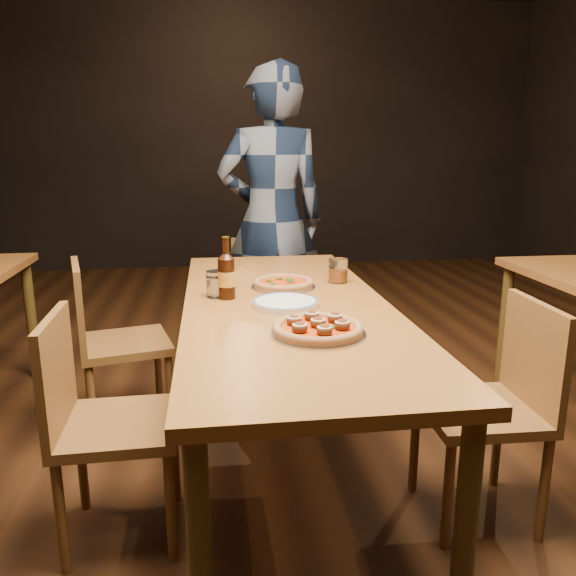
{
  "coord_description": "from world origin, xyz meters",
  "views": [
    {
      "loc": [
        -0.29,
        -2.12,
        1.33
      ],
      "look_at": [
        0.0,
        -0.05,
        0.82
      ],
      "focal_mm": 35.0,
      "sensor_mm": 36.0,
      "label": 1
    }
  ],
  "objects": [
    {
      "name": "ground",
      "position": [
        0.0,
        0.0,
        0.0
      ],
      "size": [
        9.0,
        9.0,
        0.0
      ],
      "primitive_type": "plane",
      "color": "black"
    },
    {
      "name": "table_main",
      "position": [
        0.0,
        0.0,
        0.68
      ],
      "size": [
        0.8,
        2.0,
        0.75
      ],
      "color": "brown",
      "rests_on": "ground"
    },
    {
      "name": "chair_main_nw",
      "position": [
        -0.62,
        -0.31,
        0.43
      ],
      "size": [
        0.41,
        0.41,
        0.85
      ],
      "primitive_type": null,
      "rotation": [
        0.0,
        0.0,
        1.59
      ],
      "color": "brown",
      "rests_on": "ground"
    },
    {
      "name": "chair_main_sw",
      "position": [
        -0.72,
        0.52,
        0.44
      ],
      "size": [
        0.5,
        0.5,
        0.88
      ],
      "primitive_type": null,
      "rotation": [
        0.0,
        0.0,
        1.81
      ],
      "color": "brown",
      "rests_on": "ground"
    },
    {
      "name": "chair_main_e",
      "position": [
        0.65,
        -0.38,
        0.43
      ],
      "size": [
        0.41,
        0.41,
        0.86
      ],
      "primitive_type": null,
      "rotation": [
        0.0,
        0.0,
        -1.6
      ],
      "color": "brown",
      "rests_on": "ground"
    },
    {
      "name": "chair_end",
      "position": [
        -0.0,
        1.21,
        0.42
      ],
      "size": [
        0.45,
        0.45,
        0.83
      ],
      "primitive_type": null,
      "rotation": [
        0.0,
        0.0,
        -0.19
      ],
      "color": "brown",
      "rests_on": "ground"
    },
    {
      "name": "pizza_meatball",
      "position": [
        0.05,
        -0.41,
        0.77
      ],
      "size": [
        0.32,
        0.32,
        0.06
      ],
      "rotation": [
        0.0,
        0.0,
        0.33
      ],
      "color": "#B7B7BF",
      "rests_on": "table_main"
    },
    {
      "name": "pizza_margherita",
      "position": [
        0.02,
        0.25,
        0.77
      ],
      "size": [
        0.28,
        0.28,
        0.04
      ],
      "rotation": [
        0.0,
        0.0,
        -0.33
      ],
      "color": "#B7B7BF",
      "rests_on": "table_main"
    },
    {
      "name": "plate_stack",
      "position": [
        -0.01,
        -0.06,
        0.76
      ],
      "size": [
        0.25,
        0.25,
        0.02
      ],
      "primitive_type": "cylinder",
      "color": "white",
      "rests_on": "table_main"
    },
    {
      "name": "beer_bottle",
      "position": [
        -0.23,
        0.09,
        0.84
      ],
      "size": [
        0.07,
        0.07,
        0.25
      ],
      "rotation": [
        0.0,
        0.0,
        -0.04
      ],
      "color": "black",
      "rests_on": "table_main"
    },
    {
      "name": "water_glass",
      "position": [
        -0.27,
        0.13,
        0.8
      ],
      "size": [
        0.09,
        0.09,
        0.11
      ],
      "primitive_type": "cylinder",
      "color": "white",
      "rests_on": "table_main"
    },
    {
      "name": "amber_glass",
      "position": [
        0.28,
        0.31,
        0.8
      ],
      "size": [
        0.09,
        0.09,
        0.11
      ],
      "primitive_type": "cylinder",
      "color": "#B15713",
      "rests_on": "table_main"
    },
    {
      "name": "diner",
      "position": [
        0.09,
        1.31,
        0.92
      ],
      "size": [
        0.7,
        0.48,
        1.84
      ],
      "primitive_type": "imported",
      "rotation": [
        0.0,
        0.0,
        3.21
      ],
      "color": "black",
      "rests_on": "ground"
    }
  ]
}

